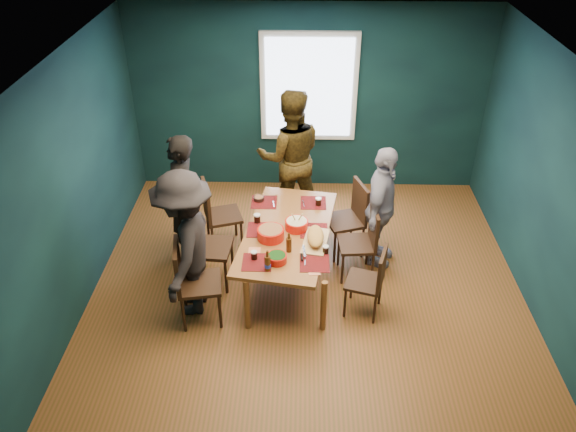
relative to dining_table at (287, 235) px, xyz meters
The scene contains 26 objects.
room 0.78m from the dining_table, 11.49° to the left, with size 5.01×5.01×2.71m.
dining_table is the anchor object (origin of this frame).
chair_left_far 1.10m from the dining_table, 146.13° to the left, with size 0.54×0.54×0.95m.
chair_left_mid 0.98m from the dining_table, behind, with size 0.49×0.49×1.01m.
chair_left_near 1.23m from the dining_table, 144.65° to the right, with size 0.52×0.52×0.99m.
chair_right_far 0.98m from the dining_table, 37.01° to the left, with size 0.55×0.55×0.96m.
chair_right_mid 0.91m from the dining_table, ahead, with size 0.44×0.44×0.91m.
chair_right_near 1.09m from the dining_table, 31.29° to the right, with size 0.47×0.47×0.84m.
person_far_left 1.35m from the dining_table, 161.93° to the left, with size 0.60×0.40×1.66m, color black.
person_back 1.42m from the dining_table, 90.05° to the left, with size 0.90×0.70×1.85m, color black.
person_right 1.17m from the dining_table, 19.01° to the left, with size 0.91×0.38×1.56m, color white.
person_near_left 1.19m from the dining_table, 153.45° to the right, with size 1.11×0.64×1.71m, color black.
bowl_salad 0.27m from the dining_table, 139.42° to the right, with size 0.30×0.30×0.13m.
bowl_dumpling 0.17m from the dining_table, 21.46° to the left, with size 0.26×0.26×0.25m.
bowl_herbs 0.60m from the dining_table, 99.13° to the right, with size 0.21×0.21×0.09m.
cutting_board 0.40m from the dining_table, 34.91° to the right, with size 0.34×0.65×0.14m.
small_bowl 0.74m from the dining_table, 120.14° to the left, with size 0.13×0.13×0.05m.
beer_bottle_a 0.76m from the dining_table, 104.31° to the right, with size 0.07×0.07×0.25m.
beer_bottle_b 0.42m from the dining_table, 86.02° to the right, with size 0.06×0.06×0.23m.
cola_glass_a 0.65m from the dining_table, 122.08° to the right, with size 0.07×0.07×0.10m.
cola_glass_b 0.60m from the dining_table, 44.47° to the right, with size 0.07×0.07×0.09m.
cola_glass_c 0.67m from the dining_table, 56.52° to the left, with size 0.07×0.07×0.10m.
cola_glass_d 0.41m from the dining_table, 156.23° to the left, with size 0.08×0.08×0.11m.
napkin_a 0.35m from the dining_table, ahead, with size 0.15×0.15×0.00m, color #DB7E5C.
napkin_b 0.53m from the dining_table, 130.80° to the right, with size 0.13×0.13×0.00m, color #DB7E5C.
napkin_c 0.79m from the dining_table, 68.06° to the right, with size 0.12×0.12×0.00m, color #DB7E5C.
Camera 1 is at (-0.09, -5.02, 4.36)m, focal length 35.00 mm.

